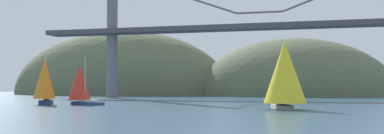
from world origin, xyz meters
The scene contains 6 objects.
headland_center centered at (5.00, 135.00, 0.00)m, with size 62.39×44.00×36.28m, color #5B6647.
headland_left centered at (-55.00, 135.00, 0.00)m, with size 80.12×44.00×45.12m, color #5B6647.
suspension_bridge centered at (0.00, 95.00, 19.84)m, with size 113.29×6.00×45.04m.
sailboat_orange_sail centered at (-30.83, 52.52, 4.27)m, with size 5.05×7.03×8.48m.
sailboat_yellow_sail centered at (9.99, 48.48, 5.06)m, with size 7.23×10.43×9.87m.
sailboat_scarlet_sail centered at (-25.26, 54.72, 3.66)m, with size 7.74×5.23×8.12m.
Camera 1 is at (15.98, -18.78, 3.47)m, focal length 44.62 mm.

